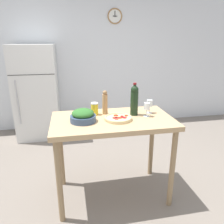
# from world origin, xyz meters

# --- Properties ---
(ground_plane) EXTENTS (14.00, 14.00, 0.00)m
(ground_plane) POSITION_xyz_m (0.00, 0.00, 0.00)
(ground_plane) COLOR slate
(wall_back) EXTENTS (6.40, 0.08, 2.60)m
(wall_back) POSITION_xyz_m (0.00, 2.31, 1.30)
(wall_back) COLOR silver
(wall_back) RESTS_ON ground_plane
(refrigerator) EXTENTS (0.73, 0.71, 1.64)m
(refrigerator) POSITION_xyz_m (-1.01, 1.92, 0.82)
(refrigerator) COLOR silver
(refrigerator) RESTS_ON ground_plane
(prep_counter) EXTENTS (1.26, 0.71, 0.93)m
(prep_counter) POSITION_xyz_m (0.00, 0.00, 0.82)
(prep_counter) COLOR tan
(prep_counter) RESTS_ON ground_plane
(wine_bottle) EXTENTS (0.08, 0.08, 0.35)m
(wine_bottle) POSITION_xyz_m (0.25, 0.07, 1.10)
(wine_bottle) COLOR black
(wine_bottle) RESTS_ON prep_counter
(wine_glass_near) EXTENTS (0.07, 0.07, 0.15)m
(wine_glass_near) POSITION_xyz_m (0.37, 0.00, 1.04)
(wine_glass_near) COLOR silver
(wine_glass_near) RESTS_ON prep_counter
(wine_glass_far) EXTENTS (0.07, 0.07, 0.15)m
(wine_glass_far) POSITION_xyz_m (0.44, 0.10, 1.04)
(wine_glass_far) COLOR silver
(wine_glass_far) RESTS_ON prep_counter
(pepper_mill) EXTENTS (0.06, 0.06, 0.26)m
(pepper_mill) POSITION_xyz_m (-0.05, 0.17, 1.06)
(pepper_mill) COLOR #AD7F51
(pepper_mill) RESTS_ON prep_counter
(salad_bowl) EXTENTS (0.26, 0.26, 0.13)m
(salad_bowl) POSITION_xyz_m (-0.31, -0.03, 0.99)
(salad_bowl) COLOR #384C6B
(salad_bowl) RESTS_ON prep_counter
(homemade_pizza) EXTENTS (0.28, 0.28, 0.04)m
(homemade_pizza) POSITION_xyz_m (0.05, -0.05, 0.95)
(homemade_pizza) COLOR #DBC189
(homemade_pizza) RESTS_ON prep_counter
(salt_canister) EXTENTS (0.08, 0.08, 0.13)m
(salt_canister) POSITION_xyz_m (-0.17, 0.16, 1.00)
(salt_canister) COLOR yellow
(salt_canister) RESTS_ON prep_counter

